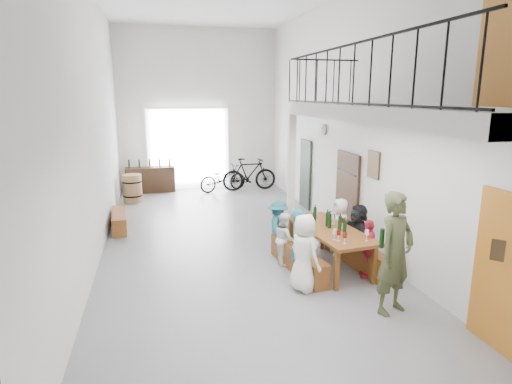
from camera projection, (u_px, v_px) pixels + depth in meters
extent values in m
plane|color=slate|center=(230.00, 242.00, 9.74)|extent=(12.00, 12.00, 0.00)
plane|color=white|center=(199.00, 110.00, 14.81)|extent=(5.50, 0.00, 5.50)
plane|color=white|center=(354.00, 162.00, 3.43)|extent=(5.50, 0.00, 5.50)
plane|color=white|center=(92.00, 122.00, 8.50)|extent=(0.00, 12.00, 12.00)
plane|color=white|center=(347.00, 118.00, 9.74)|extent=(0.00, 12.00, 12.00)
cube|color=white|center=(189.00, 149.00, 14.97)|extent=(2.80, 0.08, 2.80)
cube|color=#A6611A|center=(503.00, 273.00, 5.46)|extent=(0.06, 0.95, 2.10)
cube|color=#3D2617|center=(347.00, 196.00, 9.84)|extent=(0.06, 1.10, 2.00)
cube|color=#283129|center=(305.00, 174.00, 12.49)|extent=(0.06, 0.80, 2.00)
cube|color=#A6611A|center=(509.00, 25.00, 5.16)|extent=(0.06, 0.90, 1.95)
cube|color=#392916|center=(374.00, 165.00, 8.60)|extent=(0.04, 0.45, 0.55)
cylinder|color=white|center=(324.00, 130.00, 10.95)|extent=(0.04, 0.28, 0.28)
cube|color=silver|center=(393.00, 113.00, 6.48)|extent=(1.50, 5.60, 0.25)
cube|color=black|center=(352.00, 44.00, 6.10)|extent=(0.03, 5.60, 0.03)
cube|color=black|center=(349.00, 103.00, 6.28)|extent=(0.03, 5.60, 0.03)
cube|color=black|center=(325.00, 60.00, 8.90)|extent=(1.50, 0.03, 0.03)
cube|color=silver|center=(291.00, 181.00, 9.28)|extent=(0.14, 0.14, 2.88)
cube|color=brown|center=(329.00, 230.00, 8.15)|extent=(1.14, 2.28, 0.06)
cube|color=brown|center=(337.00, 270.00, 7.25)|extent=(0.08, 0.08, 0.73)
cube|color=brown|center=(374.00, 265.00, 7.50)|extent=(0.08, 0.08, 0.73)
cube|color=brown|center=(290.00, 237.00, 8.97)|extent=(0.08, 0.08, 0.73)
cube|color=brown|center=(322.00, 233.00, 9.22)|extent=(0.08, 0.08, 0.73)
cube|color=brown|center=(298.00, 259.00, 8.12)|extent=(0.54, 1.97, 0.45)
cube|color=brown|center=(357.00, 254.00, 8.33)|extent=(0.49, 2.09, 0.48)
cylinder|color=black|center=(330.00, 219.00, 8.12)|extent=(0.07, 0.07, 0.35)
cylinder|color=black|center=(315.00, 212.00, 8.58)|extent=(0.07, 0.07, 0.35)
cylinder|color=black|center=(340.00, 222.00, 7.95)|extent=(0.07, 0.07, 0.35)
cylinder|color=black|center=(345.00, 226.00, 7.70)|extent=(0.07, 0.07, 0.35)
cylinder|color=black|center=(328.00, 217.00, 8.23)|extent=(0.07, 0.07, 0.35)
cube|color=brown|center=(120.00, 220.00, 10.65)|extent=(0.43, 1.54, 0.43)
cylinder|color=#9C7943|center=(132.00, 188.00, 13.23)|extent=(0.58, 0.58, 0.87)
cylinder|color=black|center=(133.00, 195.00, 13.28)|extent=(0.59, 0.59, 0.05)
cylinder|color=black|center=(132.00, 181.00, 13.19)|extent=(0.59, 0.59, 0.05)
cube|color=#3D2617|center=(150.00, 180.00, 14.60)|extent=(1.64, 0.49, 0.86)
cylinder|color=black|center=(129.00, 164.00, 14.34)|extent=(0.06, 0.06, 0.28)
cylinder|color=black|center=(139.00, 164.00, 14.36)|extent=(0.06, 0.06, 0.28)
cylinder|color=black|center=(150.00, 163.00, 14.50)|extent=(0.06, 0.06, 0.28)
cylinder|color=black|center=(160.00, 163.00, 14.53)|extent=(0.06, 0.06, 0.28)
cylinder|color=black|center=(170.00, 163.00, 14.60)|extent=(0.06, 0.06, 0.28)
imported|color=white|center=(304.00, 253.00, 7.20)|extent=(0.64, 0.77, 1.35)
imported|color=#226974|center=(299.00, 243.00, 7.79)|extent=(0.40, 0.52, 1.28)
imported|color=white|center=(285.00, 238.00, 8.41)|extent=(0.44, 0.54, 1.03)
imported|color=#226974|center=(278.00, 227.00, 8.94)|extent=(0.62, 0.82, 1.13)
imported|color=red|center=(368.00, 248.00, 7.79)|extent=(0.44, 0.69, 1.08)
imported|color=black|center=(358.00, 234.00, 8.39)|extent=(0.47, 1.15, 1.21)
imported|color=white|center=(340.00, 226.00, 8.89)|extent=(0.40, 0.60, 1.20)
imported|color=#414929|center=(395.00, 253.00, 6.42)|extent=(0.81, 0.69, 1.89)
imported|color=#1A441A|center=(326.00, 223.00, 10.48)|extent=(0.40, 0.37, 0.38)
imported|color=black|center=(223.00, 178.00, 14.74)|extent=(1.83, 1.13, 0.91)
imported|color=black|center=(249.00, 174.00, 14.83)|extent=(1.92, 0.60, 1.14)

